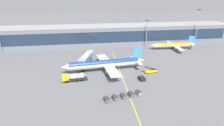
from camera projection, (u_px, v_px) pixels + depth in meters
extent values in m
plane|color=slate|center=(122.00, 77.00, 89.27)|extent=(700.00, 700.00, 0.00)
cube|color=yellow|center=(121.00, 75.00, 91.15)|extent=(5.87, 79.83, 0.01)
cube|color=slate|center=(102.00, 36.00, 145.05)|extent=(193.30, 18.64, 13.62)
cube|color=#1E2D42|center=(104.00, 37.00, 136.10)|extent=(187.51, 0.16, 7.63)
cube|color=#99999E|center=(102.00, 26.00, 142.66)|extent=(197.17, 19.01, 1.00)
cylinder|color=white|center=(104.00, 64.00, 95.20)|extent=(35.27, 6.49, 3.62)
cylinder|color=navy|center=(104.00, 63.00, 95.10)|extent=(34.55, 6.29, 3.48)
cone|color=white|center=(65.00, 67.00, 90.71)|extent=(3.89, 3.73, 3.44)
cone|color=white|center=(141.00, 60.00, 99.62)|extent=(4.58, 3.43, 3.08)
cube|color=#388CD1|center=(137.00, 53.00, 97.79)|extent=(4.72, 0.75, 5.43)
cube|color=white|center=(139.00, 62.00, 95.66)|extent=(2.47, 5.94, 0.24)
cube|color=white|center=(134.00, 58.00, 102.28)|extent=(2.47, 5.94, 0.24)
cube|color=white|center=(112.00, 71.00, 87.25)|extent=(5.99, 15.08, 0.40)
cube|color=white|center=(103.00, 59.00, 104.04)|extent=(5.99, 15.08, 0.40)
cylinder|color=#939399|center=(108.00, 72.00, 89.87)|extent=(2.94, 2.21, 1.99)
cylinder|color=#939399|center=(103.00, 63.00, 101.80)|extent=(2.94, 2.21, 1.99)
cylinder|color=black|center=(79.00, 72.00, 93.17)|extent=(1.03, 0.48, 1.00)
cylinder|color=slate|center=(79.00, 70.00, 92.90)|extent=(0.20, 0.20, 1.71)
cylinder|color=black|center=(109.00, 71.00, 95.20)|extent=(1.03, 0.48, 1.00)
cylinder|color=slate|center=(109.00, 69.00, 94.92)|extent=(0.20, 0.20, 1.71)
cylinder|color=black|center=(108.00, 68.00, 98.18)|extent=(1.03, 0.48, 1.00)
cylinder|color=slate|center=(108.00, 67.00, 97.90)|extent=(0.20, 0.20, 1.71)
cube|color=#B2B7BC|center=(87.00, 57.00, 101.49)|extent=(7.70, 16.07, 2.80)
cube|color=#2D84C6|center=(87.00, 57.00, 101.48)|extent=(7.04, 13.68, 1.54)
cube|color=#9EA3A8|center=(82.00, 62.00, 94.04)|extent=(4.40, 4.14, 2.94)
cylinder|color=#4C4C51|center=(83.00, 68.00, 95.05)|extent=(0.70, 0.70, 3.42)
cube|color=#262628|center=(83.00, 71.00, 95.56)|extent=(2.26, 2.26, 0.30)
cylinder|color=gray|center=(90.00, 53.00, 108.94)|extent=(3.90, 3.90, 3.08)
cylinder|color=gray|center=(91.00, 58.00, 109.95)|extent=(1.80, 1.80, 3.42)
cube|color=#232326|center=(76.00, 79.00, 84.73)|extent=(10.20, 3.51, 0.50)
cube|color=yellow|center=(65.00, 78.00, 83.20)|extent=(3.04, 2.77, 2.50)
cube|color=black|center=(62.00, 77.00, 82.71)|extent=(0.39, 2.30, 1.12)
cylinder|color=#B7BABF|center=(76.00, 76.00, 84.36)|extent=(6.19, 2.80, 2.20)
cylinder|color=black|center=(67.00, 82.00, 82.75)|extent=(1.03, 0.45, 1.00)
cylinder|color=black|center=(67.00, 80.00, 84.91)|extent=(1.03, 0.45, 1.00)
cylinder|color=black|center=(77.00, 81.00, 83.81)|extent=(1.03, 0.45, 1.00)
cylinder|color=black|center=(76.00, 79.00, 85.97)|extent=(1.03, 0.45, 1.00)
cylinder|color=black|center=(82.00, 80.00, 84.35)|extent=(1.03, 0.45, 1.00)
cylinder|color=black|center=(81.00, 78.00, 86.51)|extent=(1.03, 0.45, 1.00)
cube|color=black|center=(142.00, 78.00, 85.43)|extent=(2.59, 3.97, 1.10)
cube|color=black|center=(141.00, 77.00, 86.23)|extent=(2.17, 1.49, 0.33)
cylinder|color=black|center=(138.00, 78.00, 86.58)|extent=(0.30, 0.62, 0.60)
cylinder|color=black|center=(143.00, 78.00, 87.07)|extent=(0.30, 0.62, 0.60)
cylinder|color=black|center=(141.00, 81.00, 84.15)|extent=(0.30, 0.62, 0.60)
cylinder|color=black|center=(145.00, 80.00, 84.63)|extent=(0.30, 0.62, 0.60)
cube|color=yellow|center=(151.00, 71.00, 93.60)|extent=(6.17, 2.54, 1.10)
cube|color=black|center=(151.00, 68.00, 93.13)|extent=(7.00, 2.08, 2.38)
cylinder|color=black|center=(154.00, 71.00, 95.11)|extent=(0.62, 0.31, 0.60)
cylinder|color=black|center=(155.00, 72.00, 93.56)|extent=(0.62, 0.31, 0.60)
cylinder|color=black|center=(146.00, 72.00, 94.00)|extent=(0.62, 0.31, 0.60)
cylinder|color=black|center=(147.00, 73.00, 92.45)|extent=(0.62, 0.31, 0.60)
cube|color=#595B60|center=(107.00, 100.00, 68.13)|extent=(2.04, 2.87, 1.10)
cube|color=#333338|center=(107.00, 98.00, 67.90)|extent=(2.09, 2.93, 0.10)
cylinder|color=black|center=(104.00, 100.00, 68.94)|extent=(0.20, 0.38, 0.36)
cylinder|color=black|center=(108.00, 99.00, 69.49)|extent=(0.20, 0.38, 0.36)
cylinder|color=black|center=(106.00, 103.00, 67.13)|extent=(0.20, 0.38, 0.36)
cylinder|color=black|center=(110.00, 102.00, 67.68)|extent=(0.20, 0.38, 0.36)
cube|color=#595B60|center=(115.00, 98.00, 69.30)|extent=(2.04, 2.87, 1.10)
cube|color=#333338|center=(115.00, 96.00, 69.07)|extent=(2.09, 2.93, 0.10)
cylinder|color=black|center=(112.00, 98.00, 70.11)|extent=(0.20, 0.38, 0.36)
cylinder|color=black|center=(116.00, 97.00, 70.66)|extent=(0.20, 0.38, 0.36)
cylinder|color=black|center=(114.00, 101.00, 68.30)|extent=(0.20, 0.38, 0.36)
cylinder|color=black|center=(118.00, 100.00, 68.85)|extent=(0.20, 0.38, 0.36)
cube|color=#595B60|center=(123.00, 96.00, 70.48)|extent=(2.04, 2.87, 1.10)
cube|color=#333338|center=(123.00, 94.00, 70.25)|extent=(2.09, 2.93, 0.10)
cylinder|color=black|center=(120.00, 97.00, 71.29)|extent=(0.20, 0.38, 0.36)
cylinder|color=black|center=(124.00, 96.00, 71.84)|extent=(0.20, 0.38, 0.36)
cylinder|color=black|center=(122.00, 99.00, 69.48)|extent=(0.20, 0.38, 0.36)
cylinder|color=black|center=(126.00, 98.00, 70.03)|extent=(0.20, 0.38, 0.36)
cube|color=#595B60|center=(131.00, 94.00, 71.65)|extent=(2.04, 2.87, 1.10)
cube|color=#333338|center=(131.00, 93.00, 71.43)|extent=(2.09, 2.93, 0.10)
cylinder|color=black|center=(128.00, 95.00, 72.46)|extent=(0.20, 0.38, 0.36)
cylinder|color=black|center=(131.00, 94.00, 73.01)|extent=(0.20, 0.38, 0.36)
cylinder|color=black|center=(130.00, 97.00, 70.65)|extent=(0.20, 0.38, 0.36)
cylinder|color=black|center=(134.00, 97.00, 71.20)|extent=(0.20, 0.38, 0.36)
cube|color=gray|center=(139.00, 93.00, 72.83)|extent=(2.04, 2.87, 1.10)
cube|color=#333338|center=(139.00, 91.00, 72.60)|extent=(2.09, 2.93, 0.10)
cylinder|color=black|center=(135.00, 93.00, 73.64)|extent=(0.20, 0.38, 0.36)
cylinder|color=black|center=(139.00, 93.00, 74.19)|extent=(0.20, 0.38, 0.36)
cylinder|color=black|center=(138.00, 96.00, 71.83)|extent=(0.20, 0.38, 0.36)
cylinder|color=black|center=(142.00, 95.00, 72.38)|extent=(0.20, 0.38, 0.36)
cylinder|color=#B2B7BC|center=(173.00, 45.00, 134.49)|extent=(27.48, 4.89, 3.07)
cylinder|color=orange|center=(173.00, 45.00, 134.40)|extent=(26.93, 4.73, 2.94)
cone|color=#B2B7BC|center=(152.00, 46.00, 133.02)|extent=(3.25, 3.11, 2.91)
cone|color=#B2B7BC|center=(193.00, 44.00, 135.88)|extent=(3.85, 2.85, 2.61)
cube|color=#388CD1|center=(192.00, 39.00, 134.56)|extent=(4.00, 0.53, 4.60)
cube|color=#B2B7BC|center=(192.00, 45.00, 132.73)|extent=(1.80, 4.99, 0.18)
cube|color=#B2B7BC|center=(188.00, 43.00, 138.49)|extent=(1.80, 4.99, 0.18)
cube|color=#B2B7BC|center=(179.00, 48.00, 127.84)|extent=(4.31, 11.69, 0.30)
cube|color=#B2B7BC|center=(170.00, 43.00, 141.52)|extent=(4.31, 11.69, 0.30)
cylinder|color=#939399|center=(176.00, 49.00, 130.06)|extent=(2.47, 1.84, 1.69)
cylinder|color=#939399|center=(170.00, 45.00, 139.85)|extent=(2.47, 1.84, 1.69)
cylinder|color=black|center=(159.00, 49.00, 134.28)|extent=(0.76, 0.34, 0.74)
cylinder|color=slate|center=(159.00, 48.00, 134.09)|extent=(0.15, 0.15, 1.20)
cylinder|color=black|center=(175.00, 49.00, 134.13)|extent=(0.76, 0.34, 0.74)
cylinder|color=slate|center=(176.00, 48.00, 133.94)|extent=(0.15, 0.15, 1.20)
cylinder|color=black|center=(174.00, 48.00, 136.73)|extent=(0.76, 0.34, 0.74)
cylinder|color=slate|center=(174.00, 47.00, 136.53)|extent=(0.15, 0.15, 1.20)
cylinder|color=gray|center=(197.00, 28.00, 143.20)|extent=(0.44, 0.44, 25.23)
cube|color=#333338|center=(200.00, 10.00, 138.95)|extent=(2.80, 0.50, 0.80)
cylinder|color=gray|center=(146.00, 34.00, 138.03)|extent=(0.44, 0.44, 18.40)
cube|color=#333338|center=(147.00, 21.00, 134.89)|extent=(2.80, 0.50, 0.80)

